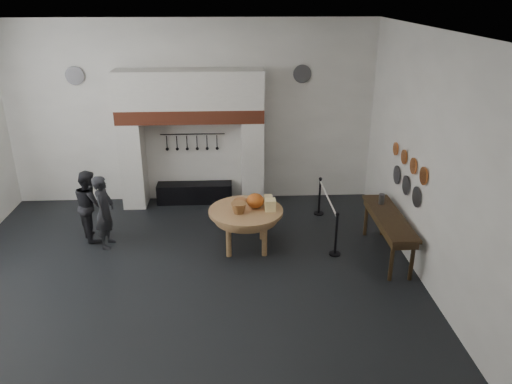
{
  "coord_description": "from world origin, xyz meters",
  "views": [
    {
      "loc": [
        0.97,
        -8.15,
        5.15
      ],
      "look_at": [
        1.44,
        1.04,
        1.35
      ],
      "focal_mm": 35.0,
      "sensor_mm": 36.0,
      "label": 1
    }
  ],
  "objects_px": {
    "visitor_near": "(105,212)",
    "visitor_far": "(90,205)",
    "side_table": "(389,217)",
    "barrier_post_far": "(320,197)",
    "work_table": "(246,211)",
    "iron_range": "(195,193)",
    "barrier_post_near": "(336,235)"
  },
  "relations": [
    {
      "from": "work_table",
      "to": "barrier_post_far",
      "type": "bearing_deg",
      "value": 40.94
    },
    {
      "from": "work_table",
      "to": "iron_range",
      "type": "bearing_deg",
      "value": 116.48
    },
    {
      "from": "work_table",
      "to": "visitor_far",
      "type": "xyz_separation_m",
      "value": [
        -3.35,
        0.63,
        -0.06
      ]
    },
    {
      "from": "work_table",
      "to": "visitor_near",
      "type": "xyz_separation_m",
      "value": [
        -2.95,
        0.23,
        -0.05
      ]
    },
    {
      "from": "iron_range",
      "to": "visitor_far",
      "type": "relative_size",
      "value": 1.22
    },
    {
      "from": "visitor_near",
      "to": "barrier_post_near",
      "type": "distance_m",
      "value": 4.84
    },
    {
      "from": "work_table",
      "to": "visitor_far",
      "type": "distance_m",
      "value": 3.41
    },
    {
      "from": "iron_range",
      "to": "barrier_post_far",
      "type": "height_order",
      "value": "barrier_post_far"
    },
    {
      "from": "iron_range",
      "to": "barrier_post_near",
      "type": "relative_size",
      "value": 2.11
    },
    {
      "from": "iron_range",
      "to": "work_table",
      "type": "bearing_deg",
      "value": -63.52
    },
    {
      "from": "visitor_near",
      "to": "visitor_far",
      "type": "xyz_separation_m",
      "value": [
        -0.4,
        0.4,
        -0.01
      ]
    },
    {
      "from": "visitor_far",
      "to": "barrier_post_near",
      "type": "xyz_separation_m",
      "value": [
        5.18,
        -1.05,
        -0.33
      ]
    },
    {
      "from": "visitor_far",
      "to": "iron_range",
      "type": "bearing_deg",
      "value": -76.79
    },
    {
      "from": "visitor_far",
      "to": "side_table",
      "type": "height_order",
      "value": "visitor_far"
    },
    {
      "from": "side_table",
      "to": "barrier_post_far",
      "type": "distance_m",
      "value": 2.37
    },
    {
      "from": "visitor_near",
      "to": "barrier_post_far",
      "type": "height_order",
      "value": "visitor_near"
    },
    {
      "from": "work_table",
      "to": "side_table",
      "type": "distance_m",
      "value": 2.91
    },
    {
      "from": "visitor_far",
      "to": "barrier_post_far",
      "type": "relative_size",
      "value": 1.73
    },
    {
      "from": "visitor_far",
      "to": "work_table",
      "type": "bearing_deg",
      "value": -128.61
    },
    {
      "from": "work_table",
      "to": "visitor_far",
      "type": "relative_size",
      "value": 0.99
    },
    {
      "from": "iron_range",
      "to": "visitor_near",
      "type": "relative_size",
      "value": 1.2
    },
    {
      "from": "work_table",
      "to": "visitor_near",
      "type": "relative_size",
      "value": 0.97
    },
    {
      "from": "visitor_near",
      "to": "side_table",
      "type": "height_order",
      "value": "visitor_near"
    },
    {
      "from": "barrier_post_near",
      "to": "visitor_far",
      "type": "bearing_deg",
      "value": 168.59
    },
    {
      "from": "work_table",
      "to": "barrier_post_far",
      "type": "relative_size",
      "value": 1.72
    },
    {
      "from": "side_table",
      "to": "visitor_far",
      "type": "bearing_deg",
      "value": 169.7
    },
    {
      "from": "visitor_far",
      "to": "side_table",
      "type": "bearing_deg",
      "value": -128.25
    },
    {
      "from": "iron_range",
      "to": "side_table",
      "type": "bearing_deg",
      "value": -36.01
    },
    {
      "from": "visitor_near",
      "to": "visitor_far",
      "type": "bearing_deg",
      "value": 49.58
    },
    {
      "from": "side_table",
      "to": "barrier_post_near",
      "type": "relative_size",
      "value": 2.44
    },
    {
      "from": "work_table",
      "to": "visitor_near",
      "type": "height_order",
      "value": "visitor_near"
    },
    {
      "from": "iron_range",
      "to": "side_table",
      "type": "relative_size",
      "value": 0.86
    }
  ]
}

